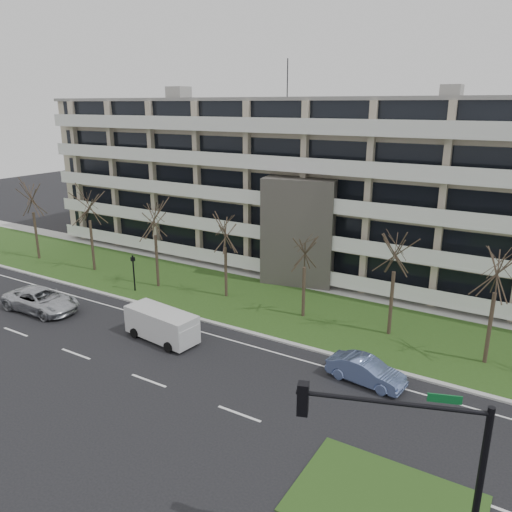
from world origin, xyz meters
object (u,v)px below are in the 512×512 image
Objects in this scene: pedestrian_signal at (133,269)px; white_van at (162,323)px; traffic_signal at (416,460)px; blue_sedan at (366,371)px; silver_pickup at (41,300)px.

white_van is at bearing -38.85° from pedestrian_signal.
white_van is 0.80× the size of traffic_signal.
blue_sedan is 0.81× the size of white_van.
blue_sedan is (23.97, 2.78, -0.13)m from silver_pickup.
traffic_signal is (28.98, -7.78, 3.51)m from silver_pickup.
traffic_signal is at bearing -19.35° from white_van.
silver_pickup is 30.21m from traffic_signal.
silver_pickup is at bearing -168.17° from white_van.
white_van reaches higher than blue_sedan.
silver_pickup is 0.90× the size of traffic_signal.
blue_sedan is at bearing 95.99° from traffic_signal.
silver_pickup is 24.14m from blue_sedan.
pedestrian_signal is at bearing -27.41° from silver_pickup.
pedestrian_signal is (3.03, 6.55, 1.11)m from silver_pickup.
blue_sedan is 13.21m from white_van.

